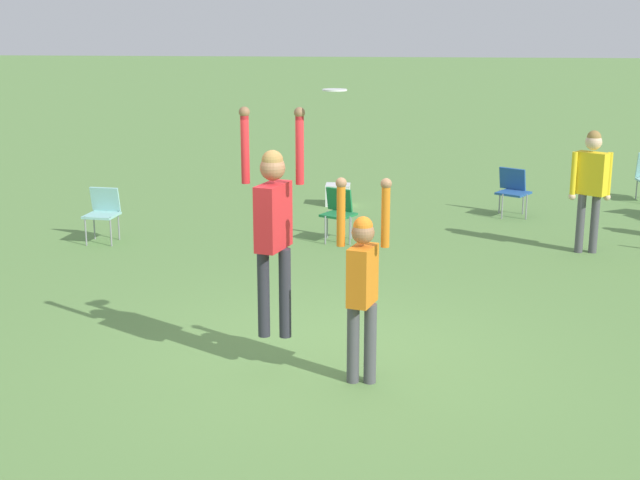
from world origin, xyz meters
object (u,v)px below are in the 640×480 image
Objects in this scene: camping_chair_0 at (339,209)px; cooler_box at (338,195)px; person_spectator_far at (591,179)px; camping_chair_2 at (513,188)px; frisbee at (335,90)px; camping_chair_3 at (103,209)px; person_defending at (362,278)px; person_jumping at (273,217)px.

cooler_box is (-0.18, 2.54, -0.29)m from camping_chair_0.
person_spectator_far is (3.70, -0.41, 0.62)m from camping_chair_0.
camping_chair_2 is (2.91, 1.98, -0.00)m from camping_chair_0.
camping_chair_3 is at bearing 128.62° from frisbee.
person_spectator_far is (3.41, 4.87, -1.68)m from frisbee.
person_defending reaches higher than person_spectator_far.
person_defending is at bearing 124.91° from camping_chair_0.
camping_chair_0 is at bearing 67.76° from camping_chair_2.
camping_chair_2 is at bearing 179.49° from person_defending.
camping_chair_3 is (-4.20, 5.06, -0.55)m from person_defending.
person_defending is at bearing -84.59° from cooler_box.
person_jumping is 9.95× the size of frisbee.
frisbee reaches higher than camping_chair_0.
cooler_box is at bearing -132.90° from camping_chair_3.
frisbee is at bearing -88.94° from person_spectator_far.
person_jumping is at bearing 170.06° from frisbee.
cooler_box is (-0.48, 7.83, -2.59)m from frisbee.
camping_chair_3 is at bearing 34.91° from camping_chair_0.
person_jumping is 2.83× the size of camping_chair_0.
person_jumping is at bearing 131.39° from camping_chair_3.
person_defending is 1.11× the size of person_spectator_far.
cooler_box is (-0.76, 7.99, -0.86)m from person_defending.
person_defending is at bearing -30.01° from frisbee.
person_jumping is at bearing -90.88° from cooler_box.
person_spectator_far is 4.96m from cooler_box.
camping_chair_3 reaches higher than camping_chair_0.
person_defending is 2.50× the size of camping_chair_0.
person_jumping reaches higher than person_defending.
camping_chair_2 is 0.45× the size of person_spectator_far.
person_spectator_far is at bearing 141.84° from camping_chair_2.
camping_chair_2 is at bearing -10.37° from cooler_box.
frisbee reaches higher than person_defending.
person_jumping is 2.73× the size of camping_chair_3.
camping_chair_2 is 0.98× the size of camping_chair_3.
frisbee is at bearing 135.32° from camping_chair_3.
frisbee is at bearing 122.06° from camping_chair_0.
person_jumping is 7.92m from camping_chair_2.
person_defending is (0.88, -0.27, -0.51)m from person_jumping.
frisbee is 0.52× the size of cooler_box.
person_jumping is at bearing 115.56° from camping_chair_0.
camping_chair_2 is (2.33, 7.43, -0.56)m from person_defending.
camping_chair_0 is 3.77m from person_spectator_far.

